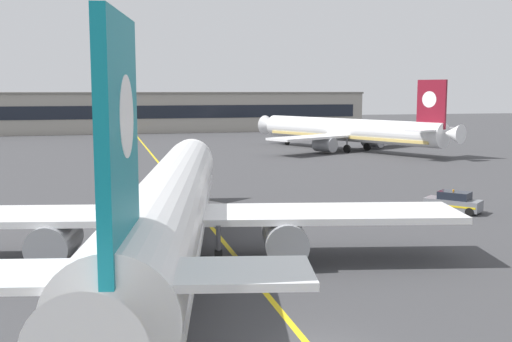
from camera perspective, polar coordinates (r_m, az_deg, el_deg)
name	(u,v)px	position (r m, az deg, el deg)	size (l,w,h in m)	color
taxiway_centreline	(194,206)	(52.18, -5.66, -3.15)	(0.30, 180.00, 0.01)	yellow
airliner_foreground	(170,204)	(34.28, -7.77, -3.03)	(32.31, 41.19, 11.65)	white
airliner_background	(349,131)	(98.97, 8.42, 3.63)	(28.58, 35.70, 10.87)	white
service_car_nearest	(453,202)	(51.49, 17.48, -2.74)	(4.10, 4.36, 1.79)	slate
terminal_building	(107,112)	(143.53, -13.35, 5.20)	(117.11, 12.40, 8.96)	#9E998E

